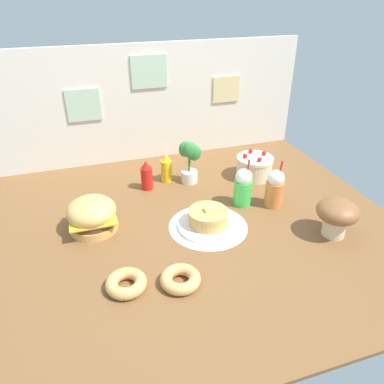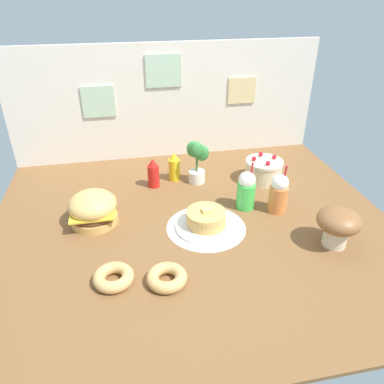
# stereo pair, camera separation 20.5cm
# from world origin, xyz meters

# --- Properties ---
(ground_plane) EXTENTS (2.26, 1.97, 0.02)m
(ground_plane) POSITION_xyz_m (0.00, 0.00, -0.01)
(ground_plane) COLOR brown
(back_wall) EXTENTS (2.26, 0.04, 0.84)m
(back_wall) POSITION_xyz_m (-0.00, 0.98, 0.42)
(back_wall) COLOR silver
(back_wall) RESTS_ON ground_plane
(doily_mat) EXTENTS (0.44, 0.44, 0.00)m
(doily_mat) POSITION_xyz_m (0.06, -0.04, 0.00)
(doily_mat) COLOR white
(doily_mat) RESTS_ON ground_plane
(burger) EXTENTS (0.27, 0.27, 0.19)m
(burger) POSITION_xyz_m (-0.55, 0.14, 0.09)
(burger) COLOR #DBA859
(burger) RESTS_ON ground_plane
(pancake_stack) EXTENTS (0.34, 0.34, 0.12)m
(pancake_stack) POSITION_xyz_m (0.06, -0.04, 0.05)
(pancake_stack) COLOR white
(pancake_stack) RESTS_ON doily_mat
(layer_cake) EXTENTS (0.25, 0.25, 0.18)m
(layer_cake) POSITION_xyz_m (0.57, 0.42, 0.08)
(layer_cake) COLOR beige
(layer_cake) RESTS_ON ground_plane
(ketchup_bottle) EXTENTS (0.08, 0.08, 0.20)m
(ketchup_bottle) POSITION_xyz_m (-0.17, 0.49, 0.09)
(ketchup_bottle) COLOR red
(ketchup_bottle) RESTS_ON ground_plane
(mustard_bottle) EXTENTS (0.08, 0.08, 0.20)m
(mustard_bottle) POSITION_xyz_m (-0.02, 0.56, 0.09)
(mustard_bottle) COLOR yellow
(mustard_bottle) RESTS_ON ground_plane
(cream_soda_cup) EXTENTS (0.11, 0.11, 0.30)m
(cream_soda_cup) POSITION_xyz_m (0.34, 0.12, 0.12)
(cream_soda_cup) COLOR green
(cream_soda_cup) RESTS_ON ground_plane
(orange_float_cup) EXTENTS (0.11, 0.11, 0.30)m
(orange_float_cup) POSITION_xyz_m (0.51, 0.05, 0.12)
(orange_float_cup) COLOR orange
(orange_float_cup) RESTS_ON ground_plane
(donut_pink_glaze) EXTENTS (0.19, 0.19, 0.06)m
(donut_pink_glaze) POSITION_xyz_m (-0.45, -0.37, 0.03)
(donut_pink_glaze) COLOR tan
(donut_pink_glaze) RESTS_ON ground_plane
(donut_chocolate) EXTENTS (0.19, 0.19, 0.06)m
(donut_chocolate) POSITION_xyz_m (-0.21, -0.42, 0.03)
(donut_chocolate) COLOR tan
(donut_chocolate) RESTS_ON ground_plane
(potted_plant) EXTENTS (0.14, 0.13, 0.31)m
(potted_plant) POSITION_xyz_m (0.12, 0.49, 0.16)
(potted_plant) COLOR white
(potted_plant) RESTS_ON ground_plane
(mushroom_stool) EXTENTS (0.22, 0.22, 0.21)m
(mushroom_stool) POSITION_xyz_m (0.68, -0.32, 0.13)
(mushroom_stool) COLOR beige
(mushroom_stool) RESTS_ON ground_plane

